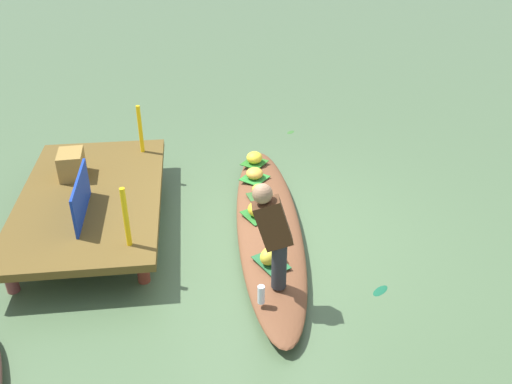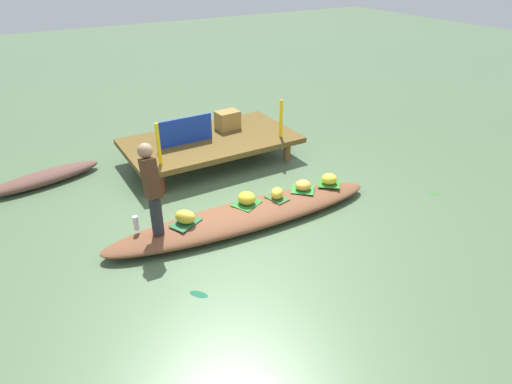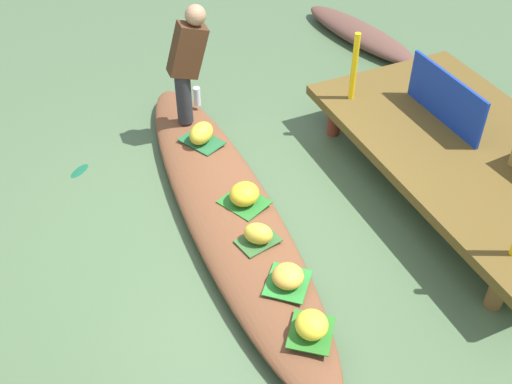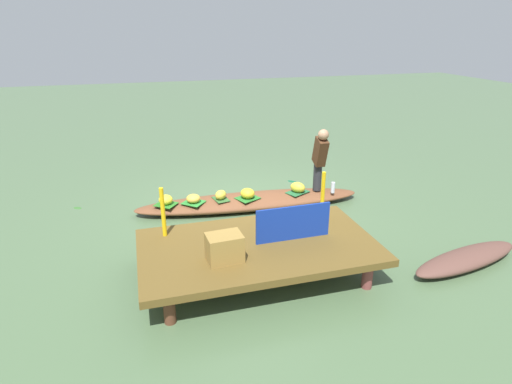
# 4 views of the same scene
# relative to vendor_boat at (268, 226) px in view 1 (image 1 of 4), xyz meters

# --- Properties ---
(canal_water) EXTENTS (40.00, 40.00, 0.00)m
(canal_water) POSITION_rel_vendor_boat_xyz_m (0.00, 0.00, -0.12)
(canal_water) COLOR #496341
(canal_water) RESTS_ON ground
(dock_platform) EXTENTS (3.20, 1.80, 0.46)m
(dock_platform) POSITION_rel_vendor_boat_xyz_m (0.50, 2.26, 0.29)
(dock_platform) COLOR brown
(dock_platform) RESTS_ON ground
(vendor_boat) EXTENTS (4.32, 1.06, 0.24)m
(vendor_boat) POSITION_rel_vendor_boat_xyz_m (0.00, 0.00, 0.00)
(vendor_boat) COLOR brown
(vendor_boat) RESTS_ON ground
(leaf_mat_0) EXTENTS (0.49, 0.46, 0.01)m
(leaf_mat_0) POSITION_rel_vendor_boat_xyz_m (0.08, 0.13, 0.12)
(leaf_mat_0) COLOR #276F28
(leaf_mat_0) RESTS_ON vendor_boat
(banana_bunch_0) EXTENTS (0.35, 0.36, 0.19)m
(banana_bunch_0) POSITION_rel_vendor_boat_xyz_m (0.08, 0.13, 0.22)
(banana_bunch_0) COLOR gold
(banana_bunch_0) RESTS_ON vendor_boat
(leaf_mat_1) EXTENTS (0.47, 0.46, 0.01)m
(leaf_mat_1) POSITION_rel_vendor_boat_xyz_m (1.56, 0.00, 0.12)
(leaf_mat_1) COLOR #2A7223
(leaf_mat_1) RESTS_ON vendor_boat
(banana_bunch_1) EXTENTS (0.33, 0.33, 0.18)m
(banana_bunch_1) POSITION_rel_vendor_boat_xyz_m (1.56, 0.00, 0.21)
(banana_bunch_1) COLOR yellow
(banana_bunch_1) RESTS_ON vendor_boat
(leaf_mat_2) EXTENTS (0.31, 0.38, 0.01)m
(leaf_mat_2) POSITION_rel_vendor_boat_xyz_m (0.57, 0.04, 0.12)
(leaf_mat_2) COLOR #315F2B
(leaf_mat_2) RESTS_ON vendor_boat
(banana_bunch_2) EXTENTS (0.30, 0.30, 0.17)m
(banana_bunch_2) POSITION_rel_vendor_boat_xyz_m (0.57, 0.04, 0.21)
(banana_bunch_2) COLOR gold
(banana_bunch_2) RESTS_ON vendor_boat
(leaf_mat_3) EXTENTS (0.48, 0.47, 0.01)m
(leaf_mat_3) POSITION_rel_vendor_boat_xyz_m (1.08, 0.05, 0.12)
(leaf_mat_3) COLOR #2B8230
(leaf_mat_3) RESTS_ON vendor_boat
(banana_bunch_3) EXTENTS (0.30, 0.29, 0.16)m
(banana_bunch_3) POSITION_rel_vendor_boat_xyz_m (1.08, 0.05, 0.20)
(banana_bunch_3) COLOR gold
(banana_bunch_3) RESTS_ON vendor_boat
(leaf_mat_4) EXTENTS (0.50, 0.43, 0.01)m
(leaf_mat_4) POSITION_rel_vendor_boat_xyz_m (-0.92, 0.10, 0.12)
(leaf_mat_4) COLOR #225F34
(leaf_mat_4) RESTS_ON vendor_boat
(banana_bunch_4) EXTENTS (0.35, 0.36, 0.20)m
(banana_bunch_4) POSITION_rel_vendor_boat_xyz_m (-0.92, 0.10, 0.22)
(banana_bunch_4) COLOR gold
(banana_bunch_4) RESTS_ON vendor_boat
(vendor_person) EXTENTS (0.21, 0.43, 1.24)m
(vendor_person) POSITION_rel_vendor_boat_xyz_m (-1.33, 0.15, 0.82)
(vendor_person) COLOR #28282D
(vendor_person) RESTS_ON vendor_boat
(water_bottle) EXTENTS (0.08, 0.08, 0.21)m
(water_bottle) POSITION_rel_vendor_boat_xyz_m (-1.57, 0.29, 0.22)
(water_bottle) COLOR silver
(water_bottle) RESTS_ON vendor_boat
(market_banner) EXTENTS (1.06, 0.04, 0.50)m
(market_banner) POSITION_rel_vendor_boat_xyz_m (-0.00, 2.26, 0.59)
(market_banner) COLOR #143299
(market_banner) RESTS_ON dock_platform
(railing_post_west) EXTENTS (0.06, 0.06, 0.72)m
(railing_post_west) POSITION_rel_vendor_boat_xyz_m (-0.70, 1.66, 0.71)
(railing_post_west) COLOR yellow
(railing_post_west) RESTS_ON dock_platform
(railing_post_east) EXTENTS (0.06, 0.06, 0.72)m
(railing_post_east) POSITION_rel_vendor_boat_xyz_m (1.70, 1.66, 0.71)
(railing_post_east) COLOR yellow
(railing_post_east) RESTS_ON dock_platform
(produce_crate) EXTENTS (0.46, 0.35, 0.36)m
(produce_crate) POSITION_rel_vendor_boat_xyz_m (1.02, 2.56, 0.52)
(produce_crate) COLOR olive
(produce_crate) RESTS_ON dock_platform
(drifting_plant_0) EXTENTS (0.23, 0.26, 0.01)m
(drifting_plant_0) POSITION_rel_vendor_boat_xyz_m (-1.27, -1.09, -0.11)
(drifting_plant_0) COLOR #145336
(drifting_plant_0) RESTS_ON ground
(drifting_plant_1) EXTENTS (0.20, 0.20, 0.01)m
(drifting_plant_1) POSITION_rel_vendor_boat_xyz_m (3.17, -0.85, -0.11)
(drifting_plant_1) COLOR #34662B
(drifting_plant_1) RESTS_ON ground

